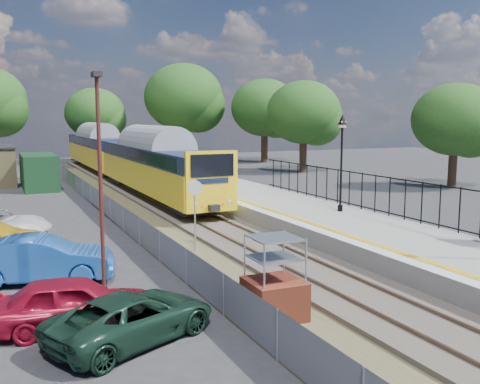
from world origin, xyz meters
TOP-DOWN VIEW (x-y plane):
  - ground at (0.00, 0.00)m, footprint 120.00×120.00m
  - track_bed at (-0.47, 9.67)m, footprint 5.90×80.00m
  - platform at (4.20, 8.00)m, footprint 5.00×70.00m
  - platform_edge at (2.14, 8.00)m, footprint 0.90×70.00m
  - victorian_lamp_north at (5.30, 6.00)m, footprint 0.44×0.44m
  - palisade_fence at (6.55, 2.24)m, footprint 0.12×26.00m
  - wire_fence at (-4.20, 12.00)m, footprint 0.06×52.00m
  - tree_line at (1.40, 42.00)m, footprint 56.80×43.80m
  - train at (0.00, 29.64)m, footprint 2.82×40.83m
  - brick_plinth at (-3.08, -2.80)m, footprint 1.44×1.44m
  - speed_sign at (-2.50, 4.79)m, footprint 0.57×0.20m
  - carpark_lamp at (-6.79, 1.14)m, footprint 0.25×0.50m
  - car_green at (-6.81, -2.57)m, footprint 4.70×3.56m
  - car_red at (-7.98, -1.25)m, footprint 4.26×2.25m
  - car_blue at (-8.38, 3.30)m, footprint 4.84×2.62m

SIDE VIEW (x-z plane):
  - ground at x=0.00m, z-range 0.00..0.00m
  - track_bed at x=-0.47m, z-range -0.05..0.24m
  - platform at x=4.20m, z-range 0.00..0.90m
  - car_green at x=-6.81m, z-range 0.00..1.19m
  - wire_fence at x=-4.20m, z-range 0.00..1.20m
  - car_red at x=-7.98m, z-range 0.00..1.38m
  - car_blue at x=-8.38m, z-range 0.00..1.51m
  - platform_edge at x=2.14m, z-range 0.90..0.91m
  - brick_plinth at x=-3.08m, z-range -0.05..2.23m
  - palisade_fence at x=6.55m, z-range 0.84..2.84m
  - speed_sign at x=-2.50m, z-range 0.53..3.43m
  - train at x=0.00m, z-range 0.59..4.09m
  - carpark_lamp at x=-6.79m, z-range 0.49..7.13m
  - victorian_lamp_north at x=5.30m, z-range 2.00..6.60m
  - tree_line at x=1.40m, z-range 0.67..12.55m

